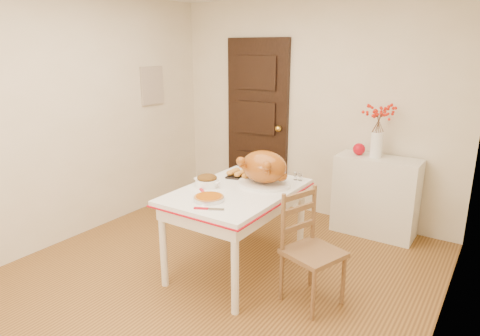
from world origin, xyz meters
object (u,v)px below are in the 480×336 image
Objects in this scene: kitchen_table at (237,230)px; pumpkin_pie at (209,197)px; sideboard at (376,196)px; turkey_platter at (264,169)px; chair_oak at (314,250)px.

kitchen_table is 0.54m from pumpkin_pie.
turkey_platter reaches higher than sideboard.
sideboard is at bearing 65.12° from pumpkin_pie.
chair_oak is 0.92m from pumpkin_pie.
chair_oak is at bearing 17.03° from pumpkin_pie.
kitchen_table is 5.19× the size of pumpkin_pie.
sideboard is 1.55m from chair_oak.
kitchen_table is 1.43× the size of chair_oak.
pumpkin_pie is at bearing -127.11° from turkey_platter.
chair_oak is 0.86m from turkey_platter.
sideboard is 0.95× the size of chair_oak.
pumpkin_pie is at bearing -114.88° from sideboard.
turkey_platter is (-0.66, -1.23, 0.50)m from sideboard.
turkey_platter is at bearing 73.16° from pumpkin_pie.
turkey_platter is at bearing 81.82° from chair_oak.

